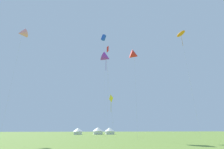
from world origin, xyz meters
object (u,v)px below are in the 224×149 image
at_px(kite_red_delta, 134,55).
at_px(kite_purple_delta, 106,58).
at_px(kite_yellow_diamond, 111,99).
at_px(festival_tent_center, 110,131).
at_px(kite_blue_box, 104,38).
at_px(kite_red_diamond, 108,50).
at_px(festival_tent_left, 78,131).
at_px(kite_orange_parafoil, 181,34).
at_px(festival_tent_right, 98,130).
at_px(kite_pink_delta, 22,33).

height_order(kite_red_delta, kite_purple_delta, kite_purple_delta).
relative_size(kite_yellow_diamond, kite_purple_delta, 0.60).
bearing_deg(festival_tent_center, kite_yellow_diamond, -101.16).
bearing_deg(kite_blue_box, kite_purple_delta, -95.67).
bearing_deg(kite_purple_delta, kite_red_diamond, 71.67).
relative_size(kite_blue_box, festival_tent_center, 7.84).
bearing_deg(kite_purple_delta, kite_red_delta, -28.80).
height_order(kite_red_delta, kite_blue_box, kite_blue_box).
bearing_deg(festival_tent_left, kite_red_delta, -73.45).
xyz_separation_m(kite_purple_delta, festival_tent_left, (-5.47, 38.06, -19.60)).
height_order(kite_orange_parafoil, kite_red_diamond, kite_red_diamond).
distance_m(kite_blue_box, festival_tent_center, 43.41).
bearing_deg(festival_tent_right, kite_red_delta, -85.53).
relative_size(kite_yellow_diamond, kite_blue_box, 0.37).
distance_m(kite_blue_box, kite_purple_delta, 19.12).
bearing_deg(festival_tent_left, kite_purple_delta, -81.82).
distance_m(kite_blue_box, festival_tent_left, 43.24).
xyz_separation_m(kite_pink_delta, festival_tent_left, (20.26, 29.38, -29.50)).
bearing_deg(kite_yellow_diamond, festival_tent_center, 78.84).
bearing_deg(kite_pink_delta, festival_tent_center, 39.94).
relative_size(kite_orange_parafoil, festival_tent_left, 5.98).
xyz_separation_m(kite_red_diamond, festival_tent_left, (-6.60, 34.66, -23.90)).
height_order(kite_red_diamond, festival_tent_right, kite_red_diamond).
relative_size(kite_blue_box, festival_tent_left, 8.34).
height_order(kite_pink_delta, festival_tent_left, kite_pink_delta).
height_order(kite_blue_box, kite_purple_delta, kite_blue_box).
xyz_separation_m(kite_red_diamond, festival_tent_center, (8.24, 34.66, -23.80)).
bearing_deg(kite_purple_delta, kite_pink_delta, 161.37).
bearing_deg(kite_red_delta, festival_tent_right, 94.47).
bearing_deg(kite_red_diamond, kite_purple_delta, -108.33).
distance_m(kite_yellow_diamond, kite_red_delta, 19.92).
height_order(festival_tent_left, festival_tent_right, festival_tent_right).
xyz_separation_m(festival_tent_right, festival_tent_center, (5.66, -0.00, -0.07)).
relative_size(festival_tent_left, festival_tent_center, 0.94).
bearing_deg(kite_yellow_diamond, kite_purple_delta, -108.32).
bearing_deg(kite_blue_box, festival_tent_center, 72.43).
distance_m(festival_tent_left, festival_tent_center, 14.83).
distance_m(kite_pink_delta, festival_tent_center, 54.40).
xyz_separation_m(kite_yellow_diamond, kite_purple_delta, (-4.60, -13.90, 9.05)).
bearing_deg(festival_tent_right, festival_tent_center, -0.00).
xyz_separation_m(kite_red_diamond, kite_pink_delta, (-26.86, 5.27, 5.60)).
distance_m(kite_yellow_diamond, kite_orange_parafoil, 29.97).
xyz_separation_m(kite_red_delta, kite_blue_box, (-5.75, 16.20, 14.83)).
distance_m(kite_orange_parafoil, kite_pink_delta, 47.76).
bearing_deg(kite_yellow_diamond, kite_red_delta, -82.36).
relative_size(kite_pink_delta, festival_tent_center, 6.96).
height_order(kite_red_delta, kite_pink_delta, kite_pink_delta).
distance_m(kite_red_delta, festival_tent_right, 46.17).
distance_m(kite_yellow_diamond, kite_blue_box, 23.87).
relative_size(kite_blue_box, kite_red_diamond, 1.37).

